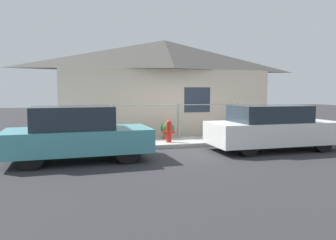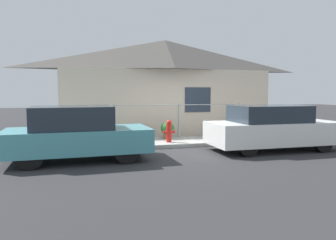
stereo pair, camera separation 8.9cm
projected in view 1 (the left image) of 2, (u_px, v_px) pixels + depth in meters
name	position (u px, v px, depth m)	size (l,w,h in m)	color
ground_plane	(193.00, 147.00, 10.76)	(60.00, 60.00, 0.00)	#2D2D30
sidewalk	(185.00, 142.00, 11.56)	(24.00, 1.68, 0.13)	#9E9E99
house	(165.00, 60.00, 13.80)	(9.01, 2.23, 4.00)	beige
fence	(179.00, 119.00, 12.16)	(4.90, 0.10, 1.26)	#999993
car_left	(77.00, 134.00, 8.61)	(3.77, 1.82, 1.45)	teal
car_right	(272.00, 128.00, 10.21)	(4.05, 1.66, 1.41)	white
fire_hydrant	(169.00, 131.00, 11.04)	(0.41, 0.18, 0.75)	red
potted_plant_near_hydrant	(167.00, 129.00, 11.86)	(0.49, 0.49, 0.62)	#9E5638
potted_plant_by_fence	(78.00, 135.00, 10.96)	(0.34, 0.34, 0.48)	slate
potted_plant_corner	(244.00, 128.00, 12.72)	(0.45, 0.45, 0.55)	#9E5638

